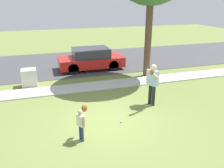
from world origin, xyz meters
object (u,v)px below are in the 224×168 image
person_adult (152,81)px  baseball (121,122)px  utility_cabinet (29,78)px  parked_hatchback_red (91,59)px  person_child (82,119)px

person_adult → baseball: 2.23m
utility_cabinet → person_adult: bearing=-37.7°
person_adult → utility_cabinet: bearing=-65.5°
utility_cabinet → parked_hatchback_red: size_ratio=0.23×
baseball → utility_cabinet: size_ratio=0.08×
parked_hatchback_red → person_child: bearing=-104.3°
person_adult → parked_hatchback_red: person_adult is taller
parked_hatchback_red → person_adult: bearing=-77.6°
person_adult → parked_hatchback_red: 6.07m
person_child → utility_cabinet: bearing=79.8°
baseball → utility_cabinet: bearing=124.0°
baseball → parked_hatchback_red: 6.96m
baseball → utility_cabinet: utility_cabinet is taller
baseball → parked_hatchback_red: parked_hatchback_red is taller
person_adult → parked_hatchback_red: size_ratio=0.44×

